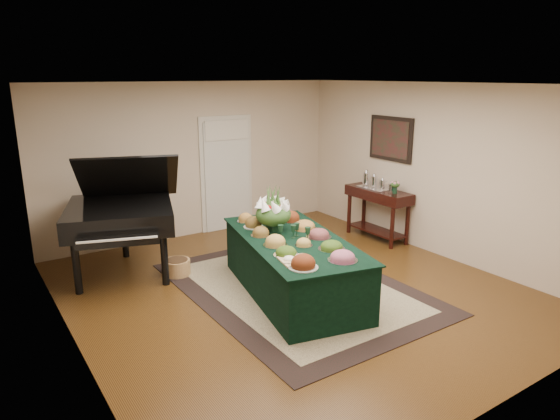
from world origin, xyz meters
TOP-DOWN VIEW (x-y plane):
  - ground at (0.00, 0.00)m, footprint 6.00×6.00m
  - area_rug at (0.06, 0.02)m, footprint 2.66×3.72m
  - kitchen_doorway at (0.60, 2.97)m, footprint 1.05×0.07m
  - buffet_table at (-0.06, -0.11)m, footprint 1.69×2.69m
  - food_platters at (-0.06, -0.07)m, footprint 1.32×2.25m
  - cutting_board at (-0.50, -0.76)m, footprint 0.40×0.40m
  - green_goblets at (-0.04, -0.10)m, footprint 0.31×0.35m
  - floral_centerpiece at (-0.09, 0.32)m, footprint 0.50×0.50m
  - grand_piano at (-1.69, 1.86)m, footprint 1.95×2.05m
  - wicker_basket at (-1.09, 1.34)m, footprint 0.37×0.37m
  - mahogany_sideboard at (2.50, 0.96)m, footprint 0.45×1.26m
  - tea_service at (2.50, 1.03)m, footprint 0.34×0.74m
  - pink_bouquet at (2.50, 0.59)m, footprint 0.17×0.17m
  - wall_painting at (2.72, 0.96)m, footprint 0.05×0.95m

SIDE VIEW (x-z plane):
  - ground at x=0.00m, z-range 0.00..0.00m
  - area_rug at x=0.06m, z-range 0.00..0.01m
  - wicker_basket at x=-1.09m, z-range 0.00..0.23m
  - buffet_table at x=-0.06m, z-range 0.00..0.77m
  - mahogany_sideboard at x=2.50m, z-range 0.24..1.14m
  - cutting_board at x=-0.50m, z-range 0.76..0.85m
  - food_platters at x=-0.06m, z-range 0.76..0.88m
  - green_goblets at x=-0.04m, z-range 0.77..0.95m
  - grand_piano at x=-1.69m, z-range 0.00..1.78m
  - tea_service at x=2.50m, z-range 0.86..1.15m
  - kitchen_doorway at x=0.60m, z-range -0.03..2.07m
  - pink_bouquet at x=2.50m, z-range 0.93..1.15m
  - floral_centerpiece at x=-0.09m, z-range 0.81..1.31m
  - wall_painting at x=2.72m, z-range 1.38..2.12m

